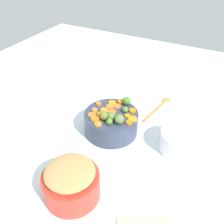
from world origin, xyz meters
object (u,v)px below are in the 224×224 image
Objects in this scene: casserole_dish at (181,141)px; wooden_spoon at (161,105)px; serving_bowl_carrots at (112,123)px; metal_pot at (72,185)px.

wooden_spoon is at bearing -57.35° from casserole_dish.
serving_bowl_carrots is 1.22× the size of metal_pot.
metal_pot is 0.70m from wooden_spoon.
casserole_dish is (-0.32, -0.03, -0.01)m from serving_bowl_carrots.
serving_bowl_carrots reaches higher than casserole_dish.
serving_bowl_carrots is at bearing 66.28° from wooden_spoon.
wooden_spoon is (-0.14, -0.31, -0.05)m from serving_bowl_carrots.
serving_bowl_carrots reaches higher than metal_pot.
casserole_dish is (-0.28, -0.41, -0.00)m from metal_pot.
casserole_dish is at bearing 122.65° from wooden_spoon.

